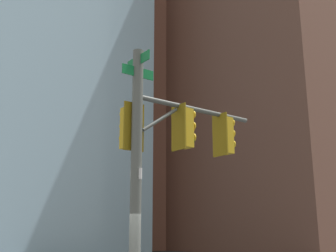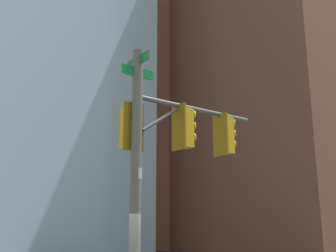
% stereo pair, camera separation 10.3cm
% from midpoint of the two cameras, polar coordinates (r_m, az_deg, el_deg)
% --- Properties ---
extents(signal_pole_assembly, '(1.21, 4.12, 6.37)m').
position_cam_midpoint_polar(signal_pole_assembly, '(10.16, -0.22, -3.08)').
color(signal_pole_assembly, '#4C514C').
rests_on(signal_pole_assembly, ground_plane).
extents(building_brick_nearside, '(21.29, 18.92, 46.37)m').
position_cam_midpoint_polar(building_brick_nearside, '(55.57, 13.09, 8.58)').
color(building_brick_nearside, brown).
rests_on(building_brick_nearside, ground_plane).
extents(building_brick_midblock, '(21.78, 17.94, 39.14)m').
position_cam_midpoint_polar(building_brick_midblock, '(56.50, -12.64, 4.26)').
color(building_brick_midblock, brown).
rests_on(building_brick_midblock, ground_plane).
extents(building_brick_farside, '(22.98, 19.63, 49.38)m').
position_cam_midpoint_polar(building_brick_farside, '(61.96, 15.23, 7.80)').
color(building_brick_farside, '#845B47').
rests_on(building_brick_farside, ground_plane).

